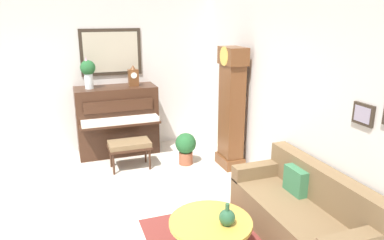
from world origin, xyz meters
name	(u,v)px	position (x,y,z in m)	size (l,w,h in m)	color
ground_plane	(115,219)	(0.00, 0.00, -0.05)	(6.40, 6.00, 0.10)	beige
wall_left	(90,77)	(-2.60, 0.01, 1.41)	(0.13, 4.90, 2.80)	silver
wall_back	(282,97)	(0.01, 2.40, 1.40)	(5.30, 0.13, 2.80)	silver
piano	(117,120)	(-2.23, 0.41, 0.63)	(0.87, 1.44, 1.26)	#3D2316
piano_bench	(130,146)	(-1.44, 0.47, 0.41)	(0.42, 0.70, 0.48)	#3D2316
grandfather_clock	(231,112)	(-0.97, 2.11, 0.96)	(0.52, 0.34, 2.03)	brown
couch	(303,214)	(1.22, 1.98, 0.31)	(1.90, 0.80, 0.84)	brown
coffee_table	(211,223)	(1.18, 0.85, 0.40)	(0.88, 0.88, 0.43)	gold
mantel_clock	(133,76)	(-2.23, 0.74, 1.43)	(0.13, 0.18, 0.38)	brown
flower_vase	(88,71)	(-2.23, -0.04, 1.57)	(0.26, 0.26, 0.58)	silver
green_jug	(227,217)	(1.30, 0.97, 0.52)	(0.17, 0.17, 0.24)	#234C33
potted_plant	(186,146)	(-1.29, 1.42, 0.32)	(0.36, 0.36, 0.56)	#935138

